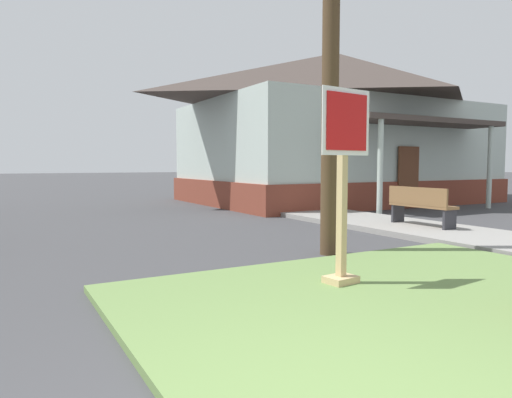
# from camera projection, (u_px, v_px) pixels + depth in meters

# --- Properties ---
(grass_corner_patch) EXTENTS (5.97, 4.51, 0.08)m
(grass_corner_patch) POSITION_uv_depth(u_px,v_px,m) (422.00, 302.00, 4.82)
(grass_corner_patch) COLOR #668447
(grass_corner_patch) RESTS_ON ground
(sidewalk_strip) EXTENTS (2.20, 17.40, 0.12)m
(sidewalk_strip) POSITION_uv_depth(u_px,v_px,m) (399.00, 226.00, 10.64)
(sidewalk_strip) COLOR gray
(sidewalk_strip) RESTS_ON ground
(stop_sign) EXTENTS (0.75, 0.32, 2.25)m
(stop_sign) POSITION_uv_depth(u_px,v_px,m) (343.00, 188.00, 5.36)
(stop_sign) COLOR tan
(stop_sign) RESTS_ON grass_corner_patch
(manhole_cover) EXTENTS (0.70, 0.70, 0.02)m
(manhole_cover) POSITION_uv_depth(u_px,v_px,m) (238.00, 319.00, 4.39)
(manhole_cover) COLOR black
(manhole_cover) RESTS_ON ground
(street_bench) EXTENTS (0.41, 1.59, 0.85)m
(street_bench) POSITION_uv_depth(u_px,v_px,m) (420.00, 204.00, 10.19)
(street_bench) COLOR brown
(street_bench) RESTS_ON sidewalk_strip
(corner_house) EXTENTS (11.40, 9.20, 5.84)m
(corner_house) POSITION_uv_depth(u_px,v_px,m) (336.00, 126.00, 18.49)
(corner_house) COLOR brown
(corner_house) RESTS_ON ground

